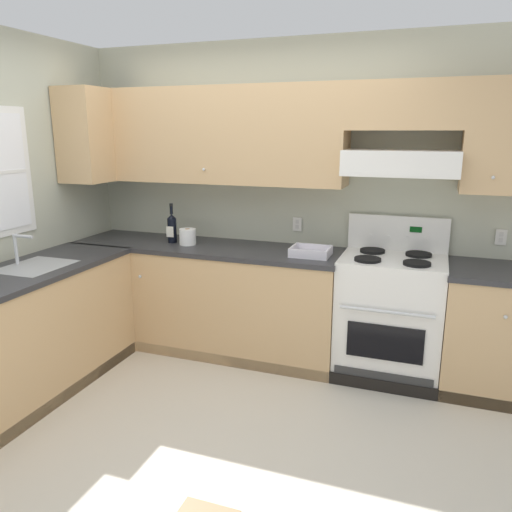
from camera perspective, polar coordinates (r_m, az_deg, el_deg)
name	(u,v)px	position (r m, az deg, el deg)	size (l,w,h in m)	color
ground_plane	(182,433)	(3.35, -8.44, -19.34)	(7.04, 7.04, 0.00)	beige
wall_back	(309,177)	(4.11, 6.00, 8.99)	(4.68, 0.57, 2.55)	#B7BAA3
counter_back_run	(254,303)	(4.16, -0.25, -5.39)	(3.60, 0.65, 0.91)	tan
counter_left_run	(18,338)	(3.84, -25.50, -8.42)	(0.63, 1.91, 1.13)	tan
stove	(390,316)	(3.95, 14.97, -6.57)	(0.76, 0.62, 1.20)	white
wine_bottle	(172,227)	(4.32, -9.55, 3.24)	(0.08, 0.08, 0.34)	black
bowl	(311,253)	(3.84, 6.26, 0.37)	(0.30, 0.24, 0.07)	silver
paper_towel_roll	(188,237)	(4.23, -7.79, 2.19)	(0.14, 0.14, 0.13)	white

